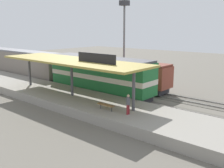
% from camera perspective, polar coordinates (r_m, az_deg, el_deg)
% --- Properties ---
extents(ground_plane, '(120.00, 120.00, 0.00)m').
position_cam_1_polar(ground_plane, '(32.59, 0.14, -1.80)').
color(ground_plane, '#666056').
extents(track_near, '(3.20, 110.00, 0.16)m').
position_cam_1_polar(track_near, '(31.14, -2.25, -2.42)').
color(track_near, '#565249').
rests_on(track_near, ground).
extents(track_far, '(3.20, 110.00, 0.16)m').
position_cam_1_polar(track_far, '(34.54, 2.95, -0.95)').
color(track_far, '#565249').
rests_on(track_far, ground).
extents(platform, '(6.00, 44.00, 0.90)m').
position_cam_1_polar(platform, '(27.96, -8.70, -3.38)').
color(platform, gray).
rests_on(platform, ground).
extents(station_canopy, '(5.20, 18.00, 4.70)m').
position_cam_1_polar(station_canopy, '(27.08, -8.85, 4.94)').
color(station_canopy, '#47474C').
rests_on(station_canopy, platform).
extents(platform_bench, '(0.44, 1.70, 0.50)m').
position_cam_1_polar(platform_bench, '(22.58, -1.37, -4.66)').
color(platform_bench, '#333338').
rests_on(platform_bench, platform).
extents(locomotive, '(2.93, 14.43, 4.44)m').
position_cam_1_polar(locomotive, '(30.89, -2.84, 1.98)').
color(locomotive, '#28282D').
rests_on(locomotive, track_near).
extents(passenger_carriage_front, '(2.90, 20.00, 4.24)m').
position_cam_1_polar(passenger_carriage_front, '(45.09, -19.73, 4.41)').
color(passenger_carriage_front, '#28282D').
rests_on(passenger_carriage_front, track_near).
extents(freight_car, '(2.80, 12.00, 3.54)m').
position_cam_1_polar(freight_car, '(34.00, 3.33, 2.17)').
color(freight_car, '#28282D').
rests_on(freight_car, track_far).
extents(light_mast, '(1.10, 1.10, 11.70)m').
position_cam_1_polar(light_mast, '(37.87, 2.72, 12.98)').
color(light_mast, slate).
rests_on(light_mast, ground).
extents(person_waiting, '(0.34, 0.34, 1.71)m').
position_cam_1_polar(person_waiting, '(21.33, 3.59, -4.27)').
color(person_waiting, maroon).
rests_on(person_waiting, platform).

